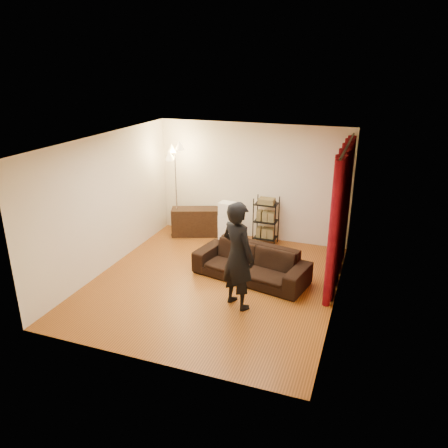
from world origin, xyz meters
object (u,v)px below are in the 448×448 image
at_px(person, 238,256).
at_px(wire_shelf, 266,221).
at_px(media_cabinet, 196,222).
at_px(floor_lamp, 176,192).
at_px(sofa, 251,263).
at_px(storage_boxes, 227,221).

relative_size(person, wire_shelf, 1.69).
relative_size(media_cabinet, floor_lamp, 0.52).
height_order(sofa, media_cabinet, media_cabinet).
bearing_deg(person, floor_lamp, -17.78).
height_order(sofa, person, person).
xyz_separation_m(sofa, floor_lamp, (-2.30, 1.54, 0.78)).
height_order(wire_shelf, floor_lamp, floor_lamp).
relative_size(person, storage_boxes, 2.06).
height_order(media_cabinet, storage_boxes, storage_boxes).
height_order(person, media_cabinet, person).
bearing_deg(sofa, storage_boxes, 134.27).
bearing_deg(storage_boxes, person, -67.19).
relative_size(sofa, storage_boxes, 2.42).
relative_size(media_cabinet, storage_boxes, 1.26).
bearing_deg(wire_shelf, sofa, -71.00).
relative_size(storage_boxes, floor_lamp, 0.41).
distance_m(storage_boxes, wire_shelf, 0.93).
distance_m(sofa, floor_lamp, 2.88).
bearing_deg(media_cabinet, wire_shelf, -19.33).
distance_m(sofa, media_cabinet, 2.57).
bearing_deg(floor_lamp, person, -47.38).
xyz_separation_m(sofa, person, (0.07, -1.04, 0.62)).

